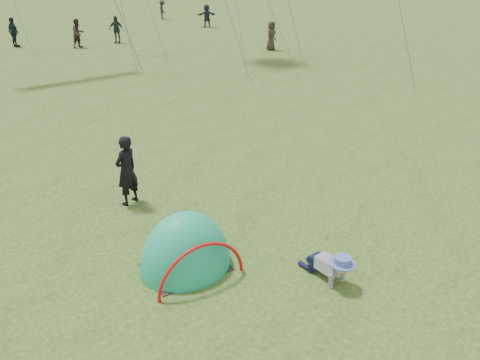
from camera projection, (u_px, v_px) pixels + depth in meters
ground at (285, 271)px, 8.38m from camera, size 140.00×140.00×0.00m
crawling_toddler at (331, 265)px, 8.01m from camera, size 0.56×0.80×0.61m
popup_tent at (186, 267)px, 8.47m from camera, size 1.83×1.57×2.19m
standing_adult at (127, 171)px, 10.36m from camera, size 0.68×0.56×1.62m
crowd_person_2 at (14, 32)px, 29.39m from camera, size 0.69×1.13×1.80m
crowd_person_3 at (162, 10)px, 43.20m from camera, size 0.90×1.22×1.68m
crowd_person_4 at (271, 36)px, 28.35m from camera, size 0.97×0.80×1.71m
crowd_person_5 at (207, 16)px, 38.11m from camera, size 1.72×0.98×1.77m
crowd_person_7 at (78, 33)px, 29.13m from camera, size 1.02×0.90×1.75m
crowd_person_8 at (116, 30)px, 30.77m from camera, size 0.99×1.02×1.72m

